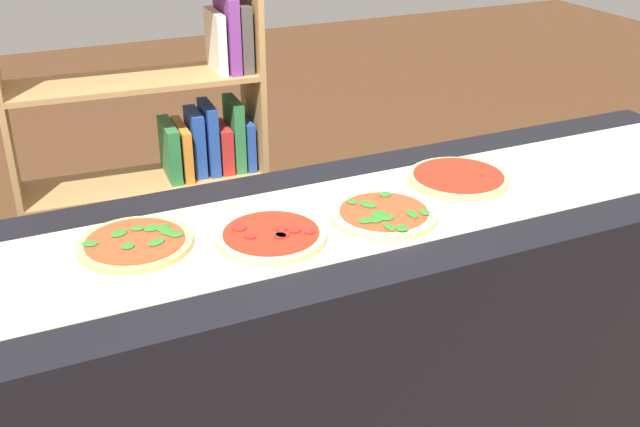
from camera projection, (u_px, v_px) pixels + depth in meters
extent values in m
cube|color=black|center=(320.00, 372.00, 2.11)|extent=(2.70, 0.68, 0.93)
cube|color=beige|center=(320.00, 220.00, 1.91)|extent=(2.56, 0.42, 0.00)
cylinder|color=tan|center=(135.00, 244.00, 1.78)|extent=(0.27, 0.27, 0.01)
cylinder|color=red|center=(135.00, 240.00, 1.77)|extent=(0.23, 0.23, 0.00)
ellipsoid|color=#286B23|center=(128.00, 246.00, 1.74)|extent=(0.04, 0.04, 0.00)
ellipsoid|color=#286B23|center=(119.00, 233.00, 1.80)|extent=(0.05, 0.05, 0.00)
ellipsoid|color=#286B23|center=(157.00, 242.00, 1.76)|extent=(0.05, 0.05, 0.00)
ellipsoid|color=#286B23|center=(163.00, 227.00, 1.82)|extent=(0.05, 0.05, 0.00)
ellipsoid|color=#286B23|center=(168.00, 232.00, 1.80)|extent=(0.05, 0.05, 0.00)
ellipsoid|color=#286B23|center=(137.00, 228.00, 1.82)|extent=(0.04, 0.03, 0.00)
ellipsoid|color=#286B23|center=(90.00, 243.00, 1.75)|extent=(0.05, 0.04, 0.00)
ellipsoid|color=#286B23|center=(176.00, 234.00, 1.79)|extent=(0.04, 0.04, 0.00)
ellipsoid|color=#286B23|center=(152.00, 228.00, 1.82)|extent=(0.05, 0.05, 0.00)
ellipsoid|color=#286B23|center=(164.00, 229.00, 1.82)|extent=(0.05, 0.05, 0.00)
cylinder|color=#E5C17F|center=(271.00, 237.00, 1.81)|extent=(0.26, 0.26, 0.02)
cylinder|color=#AD2314|center=(271.00, 233.00, 1.80)|extent=(0.23, 0.23, 0.00)
cylinder|color=maroon|center=(240.00, 228.00, 1.81)|extent=(0.03, 0.03, 0.00)
cylinder|color=maroon|center=(310.00, 232.00, 1.80)|extent=(0.03, 0.03, 0.00)
cylinder|color=maroon|center=(294.00, 230.00, 1.81)|extent=(0.03, 0.03, 0.00)
cylinder|color=maroon|center=(283.00, 234.00, 1.79)|extent=(0.03, 0.03, 0.00)
cylinder|color=maroon|center=(250.00, 236.00, 1.78)|extent=(0.03, 0.03, 0.00)
cylinder|color=maroon|center=(280.00, 236.00, 1.78)|extent=(0.03, 0.03, 0.00)
cylinder|color=maroon|center=(281.00, 229.00, 1.81)|extent=(0.03, 0.03, 0.00)
cylinder|color=#E5C17F|center=(384.00, 215.00, 1.91)|extent=(0.27, 0.27, 0.02)
cylinder|color=red|center=(384.00, 211.00, 1.91)|extent=(0.22, 0.22, 0.00)
ellipsoid|color=#286B23|center=(385.00, 194.00, 1.99)|extent=(0.04, 0.03, 0.00)
ellipsoid|color=#286B23|center=(412.00, 214.00, 1.89)|extent=(0.03, 0.05, 0.00)
ellipsoid|color=#286B23|center=(352.00, 202.00, 1.95)|extent=(0.02, 0.03, 0.00)
ellipsoid|color=#286B23|center=(402.00, 228.00, 1.82)|extent=(0.04, 0.04, 0.00)
ellipsoid|color=#286B23|center=(365.00, 220.00, 1.85)|extent=(0.04, 0.04, 0.00)
ellipsoid|color=#286B23|center=(375.00, 220.00, 1.86)|extent=(0.05, 0.05, 0.00)
ellipsoid|color=#286B23|center=(368.00, 204.00, 1.93)|extent=(0.05, 0.06, 0.00)
ellipsoid|color=#286B23|center=(425.00, 212.00, 1.89)|extent=(0.03, 0.04, 0.00)
ellipsoid|color=#286B23|center=(386.00, 217.00, 1.87)|extent=(0.04, 0.04, 0.00)
ellipsoid|color=#286B23|center=(389.00, 226.00, 1.82)|extent=(0.02, 0.05, 0.00)
ellipsoid|color=#286B23|center=(379.00, 214.00, 1.88)|extent=(0.05, 0.04, 0.00)
cylinder|color=#DBB26B|center=(458.00, 178.00, 2.12)|extent=(0.28, 0.28, 0.02)
cylinder|color=#AD2314|center=(459.00, 175.00, 2.11)|extent=(0.25, 0.25, 0.00)
cube|color=#A87A47|center=(256.00, 166.00, 2.78)|extent=(0.04, 0.26, 1.45)
cube|color=#A87A47|center=(20.00, 199.00, 2.52)|extent=(0.04, 0.26, 1.45)
cube|color=#A87A47|center=(162.00, 351.00, 2.96)|extent=(0.80, 0.31, 0.02)
cube|color=silver|center=(252.00, 303.00, 3.02)|extent=(0.04, 0.17, 0.25)
cube|color=#47423D|center=(244.00, 311.00, 3.02)|extent=(0.04, 0.19, 0.20)
cube|color=#47423D|center=(234.00, 316.00, 3.02)|extent=(0.05, 0.17, 0.16)
cube|color=#753384|center=(222.00, 317.00, 3.00)|extent=(0.05, 0.15, 0.18)
cube|color=#234799|center=(210.00, 321.00, 2.98)|extent=(0.05, 0.17, 0.17)
cube|color=orange|center=(198.00, 321.00, 2.96)|extent=(0.04, 0.22, 0.19)
cube|color=#A87A47|center=(154.00, 271.00, 2.81)|extent=(0.80, 0.31, 0.02)
cube|color=#2D753D|center=(249.00, 230.00, 2.88)|extent=(0.04, 0.15, 0.19)
cube|color=gold|center=(237.00, 226.00, 2.85)|extent=(0.05, 0.21, 0.23)
cube|color=#2D753D|center=(224.00, 235.00, 2.85)|extent=(0.06, 0.21, 0.17)
cube|color=#234799|center=(212.00, 234.00, 2.83)|extent=(0.05, 0.22, 0.20)
cube|color=#A87A47|center=(144.00, 182.00, 2.65)|extent=(0.80, 0.31, 0.02)
cube|color=#234799|center=(246.00, 142.00, 2.73)|extent=(0.04, 0.17, 0.17)
cube|color=#2D753D|center=(234.00, 133.00, 2.70)|extent=(0.05, 0.16, 0.25)
cube|color=#B22823|center=(223.00, 147.00, 2.70)|extent=(0.05, 0.17, 0.16)
cube|color=#234799|center=(209.00, 137.00, 2.67)|extent=(0.05, 0.17, 0.24)
cube|color=#234799|center=(195.00, 142.00, 2.66)|extent=(0.05, 0.16, 0.22)
cube|color=orange|center=(183.00, 149.00, 2.65)|extent=(0.04, 0.22, 0.18)
cube|color=#2D753D|center=(170.00, 150.00, 2.64)|extent=(0.05, 0.21, 0.19)
cube|color=#A87A47|center=(133.00, 81.00, 2.49)|extent=(0.80, 0.31, 0.02)
cube|color=#47423D|center=(240.00, 35.00, 2.56)|extent=(0.05, 0.21, 0.22)
cube|color=#753384|center=(227.00, 33.00, 2.54)|extent=(0.05, 0.22, 0.24)
cube|color=silver|center=(216.00, 41.00, 2.54)|extent=(0.04, 0.19, 0.20)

